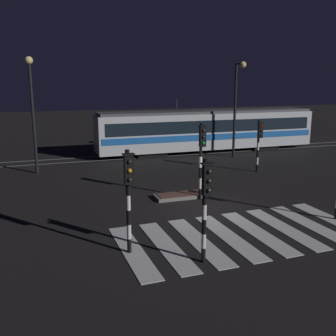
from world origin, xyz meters
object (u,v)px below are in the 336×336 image
(traffic_light_corner_near_left, at_px, (129,187))
(street_lamp_trackside_right, at_px, (237,97))
(traffic_light_kerb_mid_left, at_px, (206,196))
(street_lamp_trackside_left, at_px, (32,101))
(traffic_light_corner_far_right, at_px, (259,138))
(tram, at_px, (208,130))
(traffic_light_median_centre, at_px, (202,150))

(traffic_light_corner_near_left, xyz_separation_m, street_lamp_trackside_right, (10.97, 13.25, 2.07))
(traffic_light_kerb_mid_left, height_order, street_lamp_trackside_left, street_lamp_trackside_left)
(traffic_light_corner_far_right, distance_m, tram, 7.37)
(traffic_light_median_centre, relative_size, traffic_light_corner_far_right, 1.13)
(traffic_light_median_centre, relative_size, street_lamp_trackside_left, 0.53)
(traffic_light_corner_near_left, bearing_deg, street_lamp_trackside_right, 50.37)
(street_lamp_trackside_right, relative_size, street_lamp_trackside_left, 1.00)
(traffic_light_kerb_mid_left, relative_size, street_lamp_trackside_right, 0.48)
(traffic_light_median_centre, distance_m, tram, 12.72)
(traffic_light_kerb_mid_left, bearing_deg, traffic_light_corner_near_left, 145.22)
(traffic_light_kerb_mid_left, xyz_separation_m, street_lamp_trackside_right, (8.97, 14.64, 2.17))
(street_lamp_trackside_left, bearing_deg, street_lamp_trackside_right, 2.95)
(traffic_light_corner_near_left, bearing_deg, traffic_light_corner_far_right, 40.84)
(traffic_light_kerb_mid_left, bearing_deg, tram, 65.16)
(traffic_light_corner_far_right, bearing_deg, traffic_light_kerb_mid_left, -128.65)
(street_lamp_trackside_right, bearing_deg, traffic_light_kerb_mid_left, -121.50)
(traffic_light_kerb_mid_left, bearing_deg, traffic_light_median_centre, 67.40)
(traffic_light_median_centre, bearing_deg, traffic_light_corner_near_left, -134.17)
(traffic_light_kerb_mid_left, distance_m, traffic_light_median_centre, 6.54)
(traffic_light_corner_near_left, bearing_deg, traffic_light_kerb_mid_left, -34.78)
(traffic_light_median_centre, relative_size, tram, 0.21)
(street_lamp_trackside_right, xyz_separation_m, street_lamp_trackside_left, (-13.67, -0.70, 0.02))
(traffic_light_corner_far_right, distance_m, street_lamp_trackside_left, 13.52)
(traffic_light_kerb_mid_left, bearing_deg, traffic_light_corner_far_right, 51.35)
(traffic_light_corner_far_right, distance_m, street_lamp_trackside_right, 5.13)
(street_lamp_trackside_right, distance_m, street_lamp_trackside_left, 13.68)
(traffic_light_median_centre, distance_m, traffic_light_corner_near_left, 6.48)
(traffic_light_corner_far_right, bearing_deg, traffic_light_median_centre, -143.84)
(traffic_light_corner_near_left, bearing_deg, traffic_light_median_centre, 45.83)
(traffic_light_kerb_mid_left, xyz_separation_m, tram, (8.08, 17.46, -0.40))
(traffic_light_median_centre, distance_m, street_lamp_trackside_left, 10.87)
(traffic_light_corner_far_right, relative_size, tram, 0.18)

